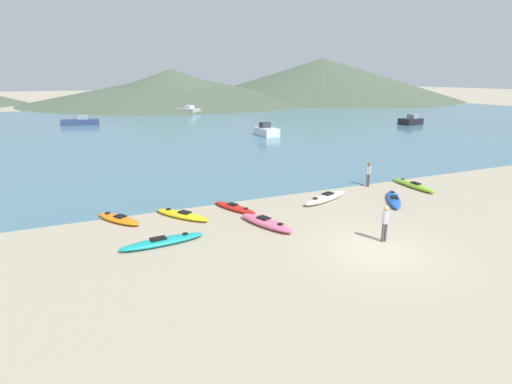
{
  "coord_description": "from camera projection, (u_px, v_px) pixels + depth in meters",
  "views": [
    {
      "loc": [
        -10.05,
        -11.13,
        6.51
      ],
      "look_at": [
        -1.62,
        7.74,
        0.5
      ],
      "focal_mm": 28.0,
      "sensor_mm": 36.0,
      "label": 1
    }
  ],
  "objects": [
    {
      "name": "person_near_waterline",
      "position": [
        369.0,
        173.0,
        24.24
      ],
      "size": [
        0.31,
        0.26,
        1.52
      ],
      "color": "#4C4C4C",
      "rests_on": "ground_plane"
    },
    {
      "name": "kayak_on_sand_0",
      "position": [
        394.0,
        199.0,
        21.49
      ],
      "size": [
        2.52,
        3.02,
        0.33
      ],
      "color": "blue",
      "rests_on": "ground_plane"
    },
    {
      "name": "kayak_on_sand_2",
      "position": [
        163.0,
        241.0,
        15.97
      ],
      "size": [
        3.5,
        0.99,
        0.33
      ],
      "color": "teal",
      "rests_on": "ground_plane"
    },
    {
      "name": "bay_water",
      "position": [
        159.0,
        127.0,
        53.22
      ],
      "size": [
        160.0,
        70.0,
        0.06
      ],
      "primitive_type": "cube",
      "color": "teal",
      "rests_on": "ground_plane"
    },
    {
      "name": "ground_plane",
      "position": [
        375.0,
        250.0,
        15.51
      ],
      "size": [
        400.0,
        400.0,
        0.0
      ],
      "primitive_type": "plane",
      "color": "tan"
    },
    {
      "name": "moored_boat_4",
      "position": [
        411.0,
        121.0,
        55.34
      ],
      "size": [
        3.24,
        2.27,
        1.4
      ],
      "color": "black",
      "rests_on": "bay_water"
    },
    {
      "name": "kayak_on_sand_5",
      "position": [
        235.0,
        208.0,
        20.12
      ],
      "size": [
        1.66,
        2.78,
        0.32
      ],
      "color": "red",
      "rests_on": "ground_plane"
    },
    {
      "name": "moored_boat_1",
      "position": [
        188.0,
        110.0,
        72.46
      ],
      "size": [
        4.16,
        4.95,
        1.42
      ],
      "color": "#B2B2B7",
      "rests_on": "bay_water"
    },
    {
      "name": "moored_boat_0",
      "position": [
        266.0,
        131.0,
        44.89
      ],
      "size": [
        1.94,
        3.31,
        1.48
      ],
      "color": "white",
      "rests_on": "bay_water"
    },
    {
      "name": "kayak_on_sand_6",
      "position": [
        118.0,
        219.0,
        18.52
      ],
      "size": [
        2.1,
        2.68,
        0.33
      ],
      "color": "orange",
      "rests_on": "ground_plane"
    },
    {
      "name": "person_near_foreground",
      "position": [
        385.0,
        221.0,
        16.09
      ],
      "size": [
        0.31,
        0.22,
        1.54
      ],
      "color": "#4C4C4C",
      "rests_on": "ground_plane"
    },
    {
      "name": "kayak_on_sand_3",
      "position": [
        266.0,
        223.0,
        17.93
      ],
      "size": [
        1.75,
        3.2,
        0.4
      ],
      "color": "#E5668C",
      "rests_on": "ground_plane"
    },
    {
      "name": "far_hill_right",
      "position": [
        323.0,
        79.0,
        118.01
      ],
      "size": [
        77.68,
        77.68,
        11.6
      ],
      "primitive_type": "cone",
      "color": "#4C5B47",
      "rests_on": "ground_plane"
    },
    {
      "name": "moored_boat_3",
      "position": [
        80.0,
        122.0,
        54.82
      ],
      "size": [
        4.95,
        2.32,
        1.3
      ],
      "color": "navy",
      "rests_on": "bay_water"
    },
    {
      "name": "kayak_on_sand_4",
      "position": [
        414.0,
        185.0,
        24.15
      ],
      "size": [
        0.71,
        3.46,
        0.37
      ],
      "color": "#8CCC2D",
      "rests_on": "ground_plane"
    },
    {
      "name": "far_hill_midright",
      "position": [
        176.0,
        89.0,
        102.1
      ],
      "size": [
        73.28,
        73.28,
        6.96
      ],
      "primitive_type": "cone",
      "color": "#4C5B47",
      "rests_on": "ground_plane"
    },
    {
      "name": "kayak_on_sand_1",
      "position": [
        326.0,
        198.0,
        21.66
      ],
      "size": [
        3.6,
        2.03,
        0.38
      ],
      "color": "white",
      "rests_on": "ground_plane"
    },
    {
      "name": "far_hill_midleft",
      "position": [
        172.0,
        86.0,
        97.44
      ],
      "size": [
        47.58,
        47.58,
        8.25
      ],
      "primitive_type": "cone",
      "color": "#4C5B47",
      "rests_on": "ground_plane"
    },
    {
      "name": "kayak_on_sand_7",
      "position": [
        182.0,
        215.0,
        19.04
      ],
      "size": [
        2.39,
        2.94,
        0.33
      ],
      "color": "yellow",
      "rests_on": "ground_plane"
    }
  ]
}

